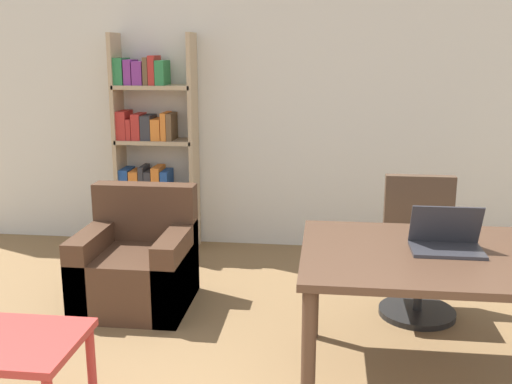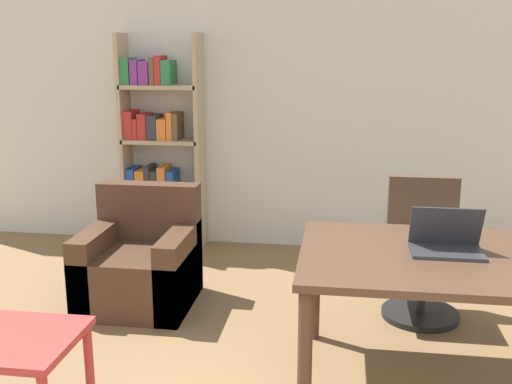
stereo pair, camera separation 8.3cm
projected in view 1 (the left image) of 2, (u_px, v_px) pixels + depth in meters
name	position (u px, v px, depth m)	size (l,w,h in m)	color
wall_back	(336.00, 100.00, 5.29)	(8.00, 0.06, 2.70)	silver
desk	(442.00, 269.00, 3.14)	(1.47, 1.05, 0.75)	#4C3323
laptop	(446.00, 241.00, 3.15)	(0.37, 0.24, 0.24)	#2D2D33
office_chair	(419.00, 253.00, 4.10)	(0.52, 0.52, 0.94)	black
side_table_blue	(5.00, 356.00, 2.66)	(0.68, 0.51, 0.54)	#B2332D
armchair	(137.00, 267.00, 4.26)	(0.75, 0.73, 0.83)	#472D1E
bookshelf	(152.00, 157.00, 5.41)	(0.73, 0.28, 1.93)	tan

